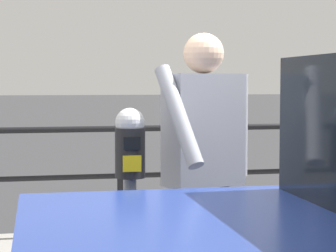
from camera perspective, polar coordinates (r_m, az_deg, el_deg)
name	(u,v)px	position (r m, az deg, el deg)	size (l,w,h in m)	color
parking_meter	(130,174)	(3.74, -3.28, -4.16)	(0.17, 0.18, 1.36)	slate
pedestrian_at_meter	(204,161)	(3.94, 3.11, -2.99)	(0.62, 0.64, 1.79)	black
background_railing	(120,156)	(6.55, -4.15, -2.57)	(24.06, 0.06, 1.07)	black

